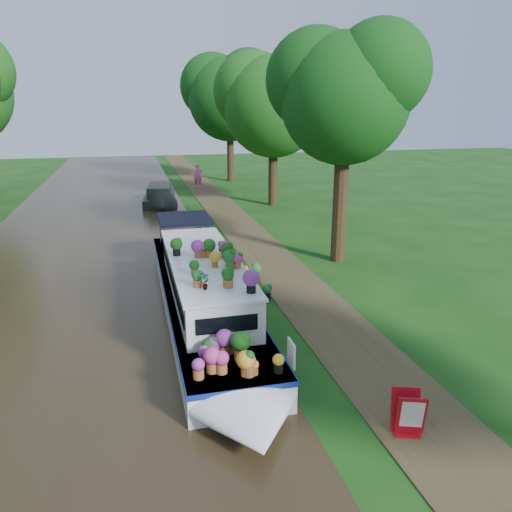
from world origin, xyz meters
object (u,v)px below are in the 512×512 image
at_px(second_boat, 160,196).
at_px(sandwich_board, 408,415).
at_px(pedestrian_pink, 198,176).
at_px(plant_boat, 205,292).

bearing_deg(second_boat, sandwich_board, -76.40).
bearing_deg(second_boat, pedestrian_pink, 66.90).
xyz_separation_m(second_boat, sandwich_board, (3.05, -24.91, -0.07)).
distance_m(plant_boat, second_boat, 18.67).
relative_size(sandwich_board, pedestrian_pink, 0.48).
bearing_deg(plant_boat, second_boat, 90.38).
distance_m(plant_boat, pedestrian_pink, 24.49).
xyz_separation_m(plant_boat, second_boat, (-0.12, 18.67, -0.37)).
bearing_deg(sandwich_board, second_boat, 116.70).
height_order(plant_boat, pedestrian_pink, plant_boat).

